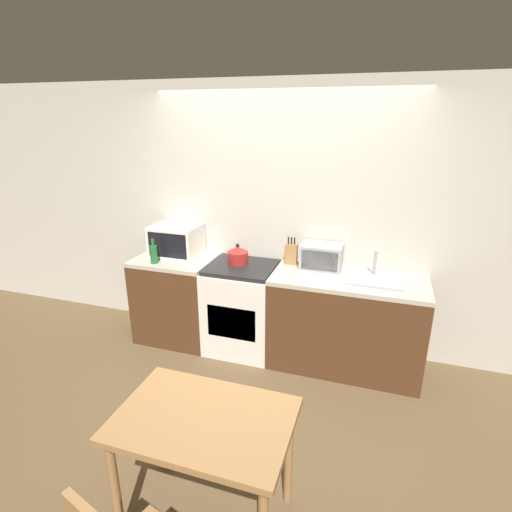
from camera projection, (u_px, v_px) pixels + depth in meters
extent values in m
plane|color=brown|center=(243.00, 402.00, 3.35)|extent=(16.00, 16.00, 0.00)
cube|color=beige|center=(281.00, 219.00, 3.94)|extent=(10.00, 0.06, 2.60)
cube|color=#4C2D19|center=(178.00, 299.00, 4.22)|extent=(0.79, 0.62, 0.86)
cube|color=#B7AD99|center=(175.00, 259.00, 4.07)|extent=(0.79, 0.62, 0.04)
cube|color=#4C2D19|center=(345.00, 324.00, 3.72)|extent=(1.38, 0.62, 0.86)
cube|color=#B7AD99|center=(349.00, 280.00, 3.57)|extent=(1.38, 0.62, 0.04)
cube|color=silver|center=(242.00, 309.00, 4.01)|extent=(0.67, 0.62, 0.86)
cube|color=black|center=(242.00, 267.00, 3.86)|extent=(0.64, 0.57, 0.04)
cube|color=black|center=(231.00, 323.00, 3.74)|extent=(0.48, 0.02, 0.32)
cylinder|color=maroon|center=(238.00, 257.00, 3.91)|extent=(0.21, 0.21, 0.12)
cone|color=maroon|center=(238.00, 249.00, 3.88)|extent=(0.19, 0.19, 0.05)
sphere|color=black|center=(238.00, 245.00, 3.87)|extent=(0.04, 0.04, 0.04)
cube|color=silver|center=(177.00, 240.00, 4.10)|extent=(0.48, 0.39, 0.32)
cube|color=black|center=(167.00, 246.00, 3.93)|extent=(0.42, 0.01, 0.25)
cylinder|color=#1E662D|center=(154.00, 254.00, 3.89)|extent=(0.07, 0.07, 0.18)
cylinder|color=#1E662D|center=(153.00, 242.00, 3.85)|extent=(0.03, 0.03, 0.07)
cube|color=#9E7042|center=(291.00, 254.00, 3.86)|extent=(0.12, 0.06, 0.20)
cylinder|color=black|center=(288.00, 240.00, 3.83)|extent=(0.01, 0.01, 0.07)
cylinder|color=black|center=(291.00, 241.00, 3.82)|extent=(0.01, 0.01, 0.07)
cylinder|color=black|center=(295.00, 241.00, 3.81)|extent=(0.01, 0.01, 0.07)
cube|color=#999BA0|center=(322.00, 256.00, 3.75)|extent=(0.38, 0.26, 0.24)
cube|color=black|center=(319.00, 261.00, 3.64)|extent=(0.33, 0.01, 0.19)
cube|color=#999BA0|center=(373.00, 280.00, 3.50)|extent=(0.49, 0.34, 0.02)
cylinder|color=#999BA0|center=(375.00, 262.00, 3.57)|extent=(0.03, 0.03, 0.22)
cube|color=#9E7042|center=(204.00, 420.00, 2.14)|extent=(0.95, 0.64, 0.04)
cylinder|color=#9E7042|center=(116.00, 491.00, 2.16)|extent=(0.05, 0.05, 0.71)
cylinder|color=#9E7042|center=(165.00, 424.00, 2.62)|extent=(0.05, 0.05, 0.71)
cylinder|color=#9E7042|center=(289.00, 456.00, 2.38)|extent=(0.05, 0.05, 0.71)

